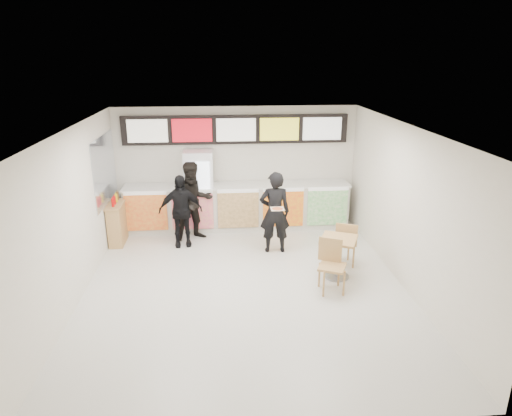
{
  "coord_description": "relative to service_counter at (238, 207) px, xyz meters",
  "views": [
    {
      "loc": [
        -0.43,
        -7.72,
        4.21
      ],
      "look_at": [
        0.31,
        1.2,
        1.17
      ],
      "focal_mm": 32.0,
      "sensor_mm": 36.0,
      "label": 1
    }
  ],
  "objects": [
    {
      "name": "customer_mid",
      "position": [
        -1.33,
        -0.98,
        0.26
      ],
      "size": [
        1.02,
        0.53,
        1.67
      ],
      "primitive_type": "imported",
      "rotation": [
        0.0,
        0.0,
        0.12
      ],
      "color": "black",
      "rests_on": "floor"
    },
    {
      "name": "mirror_panel",
      "position": [
        -2.99,
        -0.64,
        1.18
      ],
      "size": [
        0.01,
        2.0,
        1.5
      ],
      "primitive_type": "cube",
      "color": "#B2B7BF",
      "rests_on": "wall_left"
    },
    {
      "name": "wall_back",
      "position": [
        -0.0,
        0.41,
        0.93
      ],
      "size": [
        6.0,
        0.0,
        6.0
      ],
      "primitive_type": "plane",
      "rotation": [
        1.57,
        0.0,
        0.0
      ],
      "color": "silver",
      "rests_on": "floor"
    },
    {
      "name": "drinks_fridge",
      "position": [
        -0.93,
        0.02,
        0.43
      ],
      "size": [
        0.7,
        0.67,
        2.0
      ],
      "color": "white",
      "rests_on": "floor"
    },
    {
      "name": "customer_left",
      "position": [
        -1.04,
        -0.62,
        0.37
      ],
      "size": [
        1.1,
        0.98,
        1.88
      ],
      "primitive_type": "imported",
      "rotation": [
        0.0,
        0.0,
        0.36
      ],
      "color": "black",
      "rests_on": "floor"
    },
    {
      "name": "floor",
      "position": [
        -0.0,
        -3.09,
        -0.57
      ],
      "size": [
        7.0,
        7.0,
        0.0
      ],
      "primitive_type": "plane",
      "color": "beige",
      "rests_on": "ground"
    },
    {
      "name": "service_counter",
      "position": [
        0.0,
        0.0,
        0.0
      ],
      "size": [
        5.56,
        0.77,
        1.14
      ],
      "color": "silver",
      "rests_on": "floor"
    },
    {
      "name": "pizza_slice",
      "position": [
        0.75,
        -1.94,
        0.58
      ],
      "size": [
        0.36,
        0.36,
        0.02
      ],
      "color": "beige",
      "rests_on": "customer_main"
    },
    {
      "name": "wall_left",
      "position": [
        -3.0,
        -3.09,
        0.93
      ],
      "size": [
        0.0,
        7.0,
        7.0
      ],
      "primitive_type": "plane",
      "rotation": [
        1.57,
        0.0,
        1.57
      ],
      "color": "silver",
      "rests_on": "floor"
    },
    {
      "name": "condiment_ledge",
      "position": [
        -2.82,
        -0.7,
        -0.08
      ],
      "size": [
        0.35,
        0.86,
        1.14
      ],
      "color": "tan",
      "rests_on": "floor"
    },
    {
      "name": "customer_main",
      "position": [
        0.75,
        -1.49,
        0.34
      ],
      "size": [
        0.67,
        0.45,
        1.83
      ],
      "primitive_type": "imported",
      "rotation": [
        0.0,
        0.0,
        3.13
      ],
      "color": "black",
      "rests_on": "floor"
    },
    {
      "name": "cafe_table",
      "position": [
        1.83,
        -2.84,
        0.0
      ],
      "size": [
        1.11,
        1.72,
        0.98
      ],
      "rotation": [
        0.0,
        0.0,
        -0.42
      ],
      "color": "tan",
      "rests_on": "floor"
    },
    {
      "name": "wall_right",
      "position": [
        3.0,
        -3.09,
        0.93
      ],
      "size": [
        0.0,
        7.0,
        7.0
      ],
      "primitive_type": "plane",
      "rotation": [
        1.57,
        0.0,
        -1.57
      ],
      "color": "silver",
      "rests_on": "floor"
    },
    {
      "name": "menu_board",
      "position": [
        0.0,
        0.32,
        1.88
      ],
      "size": [
        5.5,
        0.14,
        0.7
      ],
      "color": "black",
      "rests_on": "wall_back"
    },
    {
      "name": "ceiling",
      "position": [
        -0.0,
        -3.09,
        2.43
      ],
      "size": [
        7.0,
        7.0,
        0.0
      ],
      "primitive_type": "plane",
      "rotation": [
        3.14,
        0.0,
        0.0
      ],
      "color": "white",
      "rests_on": "wall_back"
    }
  ]
}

